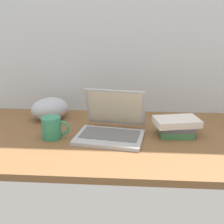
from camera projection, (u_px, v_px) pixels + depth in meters
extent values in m
cube|color=brown|center=(114.00, 138.00, 1.36)|extent=(1.60, 0.76, 0.03)
cube|color=#B2B5BA|center=(109.00, 137.00, 1.31)|extent=(0.34, 0.26, 0.02)
cube|color=slate|center=(110.00, 134.00, 1.32)|extent=(0.29, 0.18, 0.00)
cube|color=#B2B5BA|center=(115.00, 107.00, 1.40)|extent=(0.31, 0.11, 0.19)
cube|color=beige|center=(115.00, 107.00, 1.40)|extent=(0.28, 0.09, 0.17)
cylinder|color=#338C66|center=(51.00, 128.00, 1.31)|extent=(0.09, 0.09, 0.10)
torus|color=#338C66|center=(62.00, 128.00, 1.31)|extent=(0.07, 0.01, 0.07)
cylinder|color=brown|center=(51.00, 118.00, 1.29)|extent=(0.08, 0.08, 0.00)
cube|color=#3F7F4C|center=(176.00, 132.00, 1.35)|extent=(0.16, 0.13, 0.03)
cube|color=#595960|center=(176.00, 127.00, 1.35)|extent=(0.16, 0.13, 0.02)
cube|color=silver|center=(177.00, 122.00, 1.34)|extent=(0.23, 0.17, 0.03)
ellipsoid|color=#B2B7C1|center=(50.00, 109.00, 1.56)|extent=(0.28, 0.28, 0.12)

